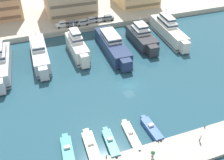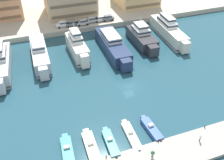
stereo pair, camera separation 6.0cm
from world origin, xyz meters
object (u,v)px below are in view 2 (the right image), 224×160
object	(u,v)px
pedestrian_mid_deck	(153,153)
pedestrian_far_side	(200,138)
yacht_silver_mid_left	(40,54)
car_grey_left	(72,23)
yacht_charcoal_center_right	(142,37)
motorboat_teal_far_left	(67,151)
motorboat_blue_center	(151,129)
car_grey_center_right	(108,18)
yacht_ivory_mid_right	(168,30)
motorboat_teal_mid_left	(110,143)
motorboat_cream_left	(91,147)
yacht_navy_center	(113,45)
car_white_far_left	(63,24)
car_white_center	(100,18)
car_silver_center_left	(92,20)
car_silver_mid_left	(83,22)
yacht_ivory_center_left	(77,47)
motorboat_cream_center_left	(131,136)
yacht_silver_left	(0,63)

from	to	relation	value
pedestrian_mid_deck	pedestrian_far_side	size ratio (longest dim) A/B	1.05
yacht_silver_mid_left	car_grey_left	distance (m)	19.16
yacht_charcoal_center_right	motorboat_teal_far_left	bearing A→B (deg)	-132.69
motorboat_blue_center	yacht_silver_mid_left	bearing A→B (deg)	117.40
car_grey_center_right	pedestrian_far_side	size ratio (longest dim) A/B	2.55
yacht_ivory_mid_right	motorboat_teal_mid_left	distance (m)	45.03
motorboat_teal_mid_left	car_grey_left	world-z (taller)	car_grey_left
motorboat_teal_far_left	motorboat_cream_left	bearing A→B (deg)	-8.82
yacht_silver_mid_left	yacht_navy_center	size ratio (longest dim) A/B	0.90
motorboat_cream_left	motorboat_blue_center	size ratio (longest dim) A/B	1.20
car_grey_center_right	car_white_far_left	bearing A→B (deg)	179.54
yacht_charcoal_center_right	car_white_center	bearing A→B (deg)	115.80
motorboat_teal_far_left	car_silver_center_left	xyz separation A→B (m)	(18.01, 47.29, 2.10)
car_silver_mid_left	pedestrian_mid_deck	distance (m)	52.62
yacht_ivory_center_left	yacht_charcoal_center_right	bearing A→B (deg)	-0.51
car_grey_left	pedestrian_mid_deck	distance (m)	52.97
yacht_ivory_center_left	yacht_silver_mid_left	bearing A→B (deg)	176.88
yacht_navy_center	car_grey_center_right	size ratio (longest dim) A/B	5.28
car_grey_center_right	pedestrian_mid_deck	bearing A→B (deg)	-101.03
car_silver_center_left	motorboat_teal_mid_left	bearing A→B (deg)	-102.20
car_silver_center_left	pedestrian_mid_deck	size ratio (longest dim) A/B	2.44
yacht_ivory_center_left	yacht_navy_center	world-z (taller)	yacht_ivory_center_left
yacht_silver_mid_left	pedestrian_mid_deck	distance (m)	40.50
car_silver_center_left	motorboat_blue_center	bearing A→B (deg)	-92.43
motorboat_blue_center	pedestrian_mid_deck	size ratio (longest dim) A/B	4.07
motorboat_teal_mid_left	motorboat_cream_center_left	distance (m)	4.24
motorboat_blue_center	pedestrian_mid_deck	distance (m)	6.54
yacht_silver_left	car_silver_center_left	size ratio (longest dim) A/B	4.77
car_silver_center_left	car_white_center	distance (m)	2.86
motorboat_cream_center_left	car_grey_left	xyz separation A→B (m)	(-0.49, 47.25, 2.24)
yacht_navy_center	motorboat_cream_center_left	xyz separation A→B (m)	(-7.23, -30.33, -1.66)
motorboat_teal_far_left	car_grey_left	distance (m)	48.13
motorboat_blue_center	car_white_center	size ratio (longest dim) A/B	1.68
yacht_navy_center	car_grey_center_right	bearing A→B (deg)	75.26
motorboat_cream_center_left	car_white_center	distance (m)	48.72
motorboat_teal_far_left	motorboat_teal_mid_left	bearing A→B (deg)	-6.60
car_silver_center_left	pedestrian_mid_deck	xyz separation A→B (m)	(-4.80, -53.49, -0.89)
motorboat_cream_left	yacht_charcoal_center_right	bearing A→B (deg)	52.23
car_grey_left	motorboat_cream_center_left	bearing A→B (deg)	-89.40
yacht_ivory_mid_right	car_white_far_left	bearing A→B (deg)	153.27
yacht_navy_center	car_grey_center_right	distance (m)	17.88
yacht_navy_center	pedestrian_far_side	distance (m)	36.04
yacht_charcoal_center_right	motorboat_blue_center	distance (m)	34.02
yacht_silver_mid_left	motorboat_teal_mid_left	world-z (taller)	yacht_silver_mid_left
car_grey_center_right	motorboat_blue_center	bearing A→B (deg)	-99.11
yacht_navy_center	motorboat_blue_center	world-z (taller)	yacht_navy_center
pedestrian_mid_deck	yacht_ivory_center_left	bearing A→B (deg)	95.91
motorboat_blue_center	pedestrian_far_side	size ratio (longest dim) A/B	4.29
car_silver_center_left	car_white_center	xyz separation A→B (m)	(2.86, 0.01, 0.00)
motorboat_cream_left	pedestrian_far_side	size ratio (longest dim) A/B	5.14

